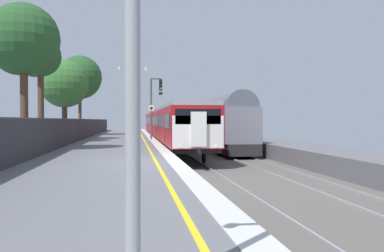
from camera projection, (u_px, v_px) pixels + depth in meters
name	position (u px, v px, depth m)	size (l,w,h in m)	color
ground	(232.00, 176.00, 15.45)	(17.40, 110.00, 1.21)	slate
commuter_train_at_platform	(166.00, 124.00, 39.80)	(2.83, 40.46, 3.81)	maroon
freight_train_adjacent_track	(188.00, 121.00, 52.32)	(2.60, 54.22, 4.64)	#232326
signal_gantry	(154.00, 101.00, 34.48)	(1.10, 0.24, 5.36)	#47474C
speed_limit_sign	(151.00, 117.00, 31.93)	(0.59, 0.08, 2.92)	#59595B
platform_lamp_mid	(133.00, 98.00, 26.67)	(2.00, 0.20, 5.34)	#93999E
platform_lamp_far	(133.00, 109.00, 49.91)	(2.00, 0.20, 5.17)	#93999E
platform_back_fence	(17.00, 140.00, 14.21)	(0.07, 99.00, 1.74)	#282B2D
background_tree_left	(22.00, 42.00, 20.42)	(3.71, 3.71, 7.76)	#473323
background_tree_centre	(79.00, 78.00, 41.55)	(4.66, 4.66, 8.56)	#473323
background_tree_right	(39.00, 59.00, 27.62)	(3.07, 2.93, 7.61)	#473323
background_tree_back	(65.00, 85.00, 32.17)	(3.97, 3.97, 6.64)	#473323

